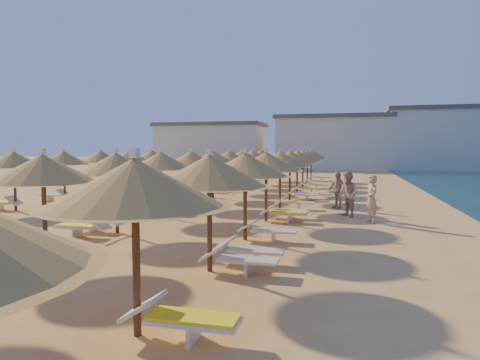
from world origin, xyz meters
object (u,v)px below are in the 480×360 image
(parasol_row_east, at_px, (280,160))
(beachgoer_a, at_px, (372,199))
(parasol_row_west, at_px, (191,160))
(beachgoer_b, at_px, (348,194))
(beachgoer_c, at_px, (338,190))

(parasol_row_east, xyz_separation_m, beachgoer_a, (3.94, -2.93, -1.36))
(parasol_row_west, xyz_separation_m, beachgoer_a, (8.32, -2.93, -1.36))
(beachgoer_a, bearing_deg, beachgoer_b, -167.99)
(parasol_row_west, relative_size, beachgoer_a, 20.83)
(parasol_row_east, bearing_deg, parasol_row_west, 180.00)
(beachgoer_c, xyz_separation_m, beachgoer_a, (1.34, -3.72, 0.04))
(parasol_row_east, xyz_separation_m, beachgoer_b, (3.07, -1.65, -1.33))
(parasol_row_west, xyz_separation_m, beachgoer_b, (7.46, -1.65, -1.33))
(parasol_row_west, xyz_separation_m, beachgoer_c, (6.99, 0.79, -1.40))
(parasol_row_east, distance_m, beachgoer_b, 3.73)
(beachgoer_b, relative_size, beachgoer_a, 1.03)
(beachgoer_b, distance_m, beachgoer_c, 2.49)
(parasol_row_east, bearing_deg, beachgoer_a, -36.61)
(parasol_row_east, distance_m, beachgoer_c, 3.06)
(beachgoer_c, height_order, beachgoer_a, beachgoer_a)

